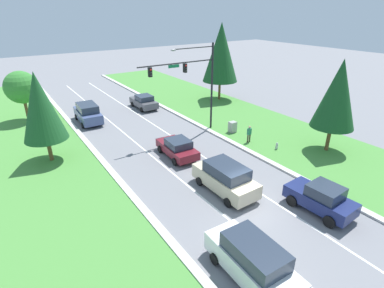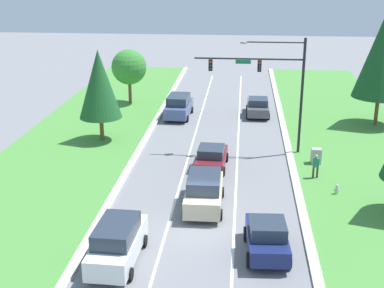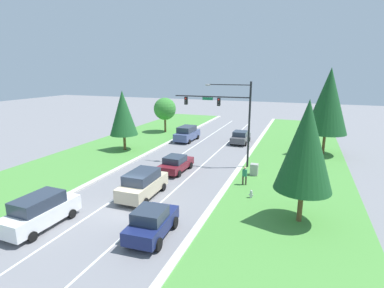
{
  "view_description": "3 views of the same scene",
  "coord_description": "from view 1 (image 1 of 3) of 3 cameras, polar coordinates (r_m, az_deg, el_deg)",
  "views": [
    {
      "loc": [
        -11.61,
        -10.93,
        11.51
      ],
      "look_at": [
        -0.48,
        5.73,
        2.38
      ],
      "focal_mm": 28.0,
      "sensor_mm": 36.0,
      "label": 1
    },
    {
      "loc": [
        2.01,
        -26.0,
        13.64
      ],
      "look_at": [
        -1.23,
        7.58,
        2.09
      ],
      "focal_mm": 50.0,
      "sensor_mm": 36.0,
      "label": 2
    },
    {
      "loc": [
        11.25,
        -16.71,
        9.58
      ],
      "look_at": [
        1.41,
        9.44,
        2.71
      ],
      "focal_mm": 28.0,
      "sensor_mm": 36.0,
      "label": 3
    }
  ],
  "objects": [
    {
      "name": "ground_plane",
      "position": [
        19.67,
        10.72,
        -11.83
      ],
      "size": [
        160.0,
        160.0,
        0.0
      ],
      "primitive_type": "plane",
      "color": "slate"
    },
    {
      "name": "curb_strip_right",
      "position": [
        23.41,
        20.85,
        -6.53
      ],
      "size": [
        0.5,
        90.0,
        0.15
      ],
      "color": "beige",
      "rests_on": "ground_plane"
    },
    {
      "name": "curb_strip_left",
      "position": [
        16.91,
        -3.98,
        -18.15
      ],
      "size": [
        0.5,
        90.0,
        0.15
      ],
      "color": "beige",
      "rests_on": "ground_plane"
    },
    {
      "name": "grass_verge_right",
      "position": [
        27.53,
        27.39,
        -3.09
      ],
      "size": [
        10.0,
        90.0,
        0.08
      ],
      "color": "#4C8E3D",
      "rests_on": "ground_plane"
    },
    {
      "name": "lane_stripe_inner_left",
      "position": [
        18.66,
        6.61,
        -13.78
      ],
      "size": [
        0.14,
        81.0,
        0.01
      ],
      "color": "white",
      "rests_on": "ground_plane"
    },
    {
      "name": "lane_stripe_inner_right",
      "position": [
        20.78,
        14.37,
        -10.02
      ],
      "size": [
        0.14,
        81.0,
        0.01
      ],
      "color": "white",
      "rests_on": "ground_plane"
    },
    {
      "name": "traffic_signal_mast",
      "position": [
        28.71,
        0.33,
        12.78
      ],
      "size": [
        7.92,
        0.41,
        8.58
      ],
      "color": "black",
      "rests_on": "ground_plane"
    },
    {
      "name": "burgundy_sedan",
      "position": [
        25.2,
        -2.81,
        -0.7
      ],
      "size": [
        2.27,
        4.48,
        1.59
      ],
      "rotation": [
        0.0,
        0.0,
        -0.05
      ],
      "color": "maroon",
      "rests_on": "ground_plane"
    },
    {
      "name": "graphite_sedan",
      "position": [
        38.23,
        -9.16,
        7.97
      ],
      "size": [
        2.15,
        4.47,
        1.68
      ],
      "rotation": [
        0.0,
        0.0,
        0.0
      ],
      "color": "#4C4C51",
      "rests_on": "ground_plane"
    },
    {
      "name": "slate_blue_suv",
      "position": [
        34.76,
        -19.21,
        5.58
      ],
      "size": [
        2.37,
        5.02,
        2.07
      ],
      "rotation": [
        0.0,
        0.0,
        -0.04
      ],
      "color": "#475684",
      "rests_on": "ground_plane"
    },
    {
      "name": "champagne_suv",
      "position": [
        20.51,
        6.36,
        -6.39
      ],
      "size": [
        2.29,
        4.97,
        2.05
      ],
      "rotation": [
        0.0,
        0.0,
        0.01
      ],
      "color": "beige",
      "rests_on": "ground_plane"
    },
    {
      "name": "navy_sedan",
      "position": [
        20.18,
        23.35,
        -9.44
      ],
      "size": [
        2.27,
        4.21,
        1.84
      ],
      "rotation": [
        0.0,
        0.0,
        0.06
      ],
      "color": "navy",
      "rests_on": "ground_plane"
    },
    {
      "name": "white_suv",
      "position": [
        14.86,
        11.45,
        -20.93
      ],
      "size": [
        2.22,
        5.0,
        2.07
      ],
      "rotation": [
        0.0,
        0.0,
        -0.03
      ],
      "color": "white",
      "rests_on": "ground_plane"
    },
    {
      "name": "utility_cabinet",
      "position": [
        30.37,
        7.71,
        3.17
      ],
      "size": [
        0.7,
        0.6,
        1.16
      ],
      "color": "#9E9E99",
      "rests_on": "ground_plane"
    },
    {
      "name": "pedestrian",
      "position": [
        28.14,
        10.83,
        1.97
      ],
      "size": [
        0.4,
        0.23,
        1.69
      ],
      "rotation": [
        0.0,
        0.0,
        3.16
      ],
      "color": "#42382D",
      "rests_on": "ground_plane"
    },
    {
      "name": "fire_hydrant",
      "position": [
        27.53,
        15.84,
        -0.42
      ],
      "size": [
        0.34,
        0.2,
        0.7
      ],
      "color": "#B7B7BC",
      "rests_on": "ground_plane"
    },
    {
      "name": "conifer_near_right_tree",
      "position": [
        40.5,
        5.52,
        16.94
      ],
      "size": [
        4.6,
        4.6,
        9.95
      ],
      "color": "brown",
      "rests_on": "ground_plane"
    },
    {
      "name": "conifer_far_right_tree",
      "position": [
        27.42,
        25.97,
        8.53
      ],
      "size": [
        3.56,
        3.56,
        7.96
      ],
      "color": "brown",
      "rests_on": "ground_plane"
    },
    {
      "name": "oak_far_left_tree",
      "position": [
        37.49,
        -29.76,
        9.34
      ],
      "size": [
        3.48,
        3.48,
        5.48
      ],
      "color": "brown",
      "rests_on": "ground_plane"
    },
    {
      "name": "conifer_mid_left_tree",
      "position": [
        25.76,
        -26.92,
        6.35
      ],
      "size": [
        3.34,
        3.34,
        7.33
      ],
      "color": "brown",
      "rests_on": "ground_plane"
    }
  ]
}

